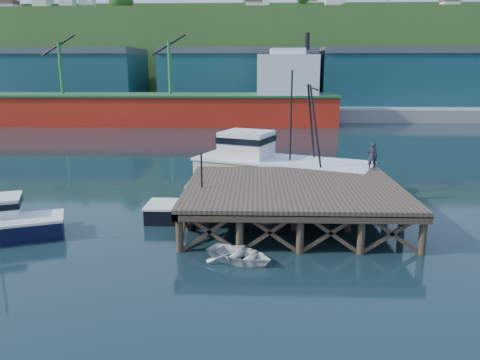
{
  "coord_description": "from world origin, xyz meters",
  "views": [
    {
      "loc": [
        3.39,
        -25.53,
        8.52
      ],
      "look_at": [
        2.44,
        2.0,
        1.92
      ],
      "focal_mm": 35.0,
      "sensor_mm": 36.0,
      "label": 1
    }
  ],
  "objects_px": {
    "trawler": "(278,165)",
    "boat_black": "(204,206)",
    "dinghy": "(240,254)",
    "dockworker": "(372,156)"
  },
  "relations": [
    {
      "from": "trawler",
      "to": "dinghy",
      "type": "distance_m",
      "value": 13.53
    },
    {
      "from": "dinghy",
      "to": "boat_black",
      "type": "bearing_deg",
      "value": 49.9
    },
    {
      "from": "trawler",
      "to": "boat_black",
      "type": "bearing_deg",
      "value": -99.63
    },
    {
      "from": "boat_black",
      "to": "dockworker",
      "type": "height_order",
      "value": "boat_black"
    },
    {
      "from": "boat_black",
      "to": "dinghy",
      "type": "xyz_separation_m",
      "value": [
        2.26,
        -6.09,
        -0.42
      ]
    },
    {
      "from": "dinghy",
      "to": "dockworker",
      "type": "distance_m",
      "value": 13.36
    },
    {
      "from": "trawler",
      "to": "dinghy",
      "type": "bearing_deg",
      "value": -77.01
    },
    {
      "from": "trawler",
      "to": "dockworker",
      "type": "relative_size",
      "value": 7.5
    },
    {
      "from": "dockworker",
      "to": "dinghy",
      "type": "bearing_deg",
      "value": 64.39
    },
    {
      "from": "dinghy",
      "to": "trawler",
      "type": "bearing_deg",
      "value": 19.71
    }
  ]
}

